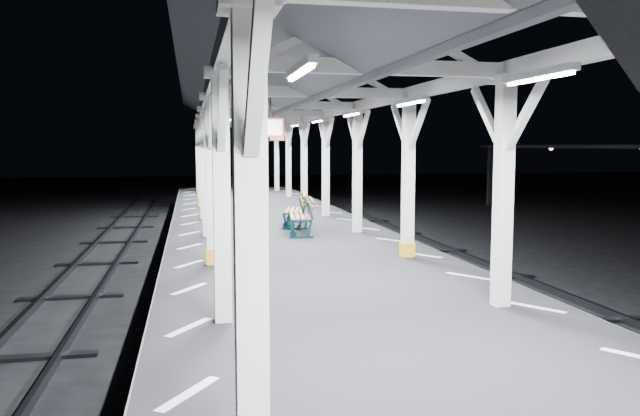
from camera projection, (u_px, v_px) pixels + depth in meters
name	position (u px, v px, depth m)	size (l,w,h in m)	color
ground	(335.00, 339.00, 10.74)	(120.00, 120.00, 0.00)	black
platform	(335.00, 311.00, 10.69)	(6.00, 50.00, 1.00)	black
hazard_stripes_left	(189.00, 289.00, 10.15)	(1.00, 48.00, 0.01)	silver
hazard_stripes_right	(469.00, 276.00, 11.14)	(1.00, 48.00, 0.01)	silver
track_left	(24.00, 355.00, 9.72)	(2.20, 60.00, 0.16)	#2D2D33
track_right	(593.00, 319.00, 11.75)	(2.20, 60.00, 0.16)	#2D2D33
canopy	(336.00, 70.00, 10.27)	(5.40, 49.00, 4.65)	silver
bench_mid	(304.00, 215.00, 16.47)	(0.86, 1.79, 0.93)	#0B262C
bench_far	(298.00, 209.00, 18.15)	(0.97, 1.79, 0.92)	#0B262C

